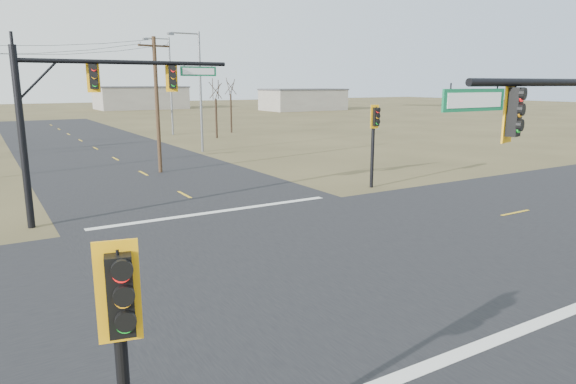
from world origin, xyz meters
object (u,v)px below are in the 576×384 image
object	(u,v)px
utility_pole_near	(157,103)
bare_tree_c	(215,89)
pedestal_signal_ne	(375,129)
pedestal_signal_sw	(122,323)
streetlight_b	(169,81)
mast_arm_far	(92,98)
bare_tree_d	(230,86)
streetlight_a	(198,86)

from	to	relation	value
utility_pole_near	bare_tree_c	bearing A→B (deg)	56.79
pedestal_signal_ne	bare_tree_c	xyz separation A→B (m)	(3.39, 30.66, 1.98)
pedestal_signal_ne	pedestal_signal_sw	size ratio (longest dim) A/B	1.17
streetlight_b	pedestal_signal_ne	bearing A→B (deg)	-108.70
utility_pole_near	streetlight_b	bearing A→B (deg)	69.85
bare_tree_c	streetlight_b	bearing A→B (deg)	118.03
streetlight_b	bare_tree_c	world-z (taller)	streetlight_b
utility_pole_near	bare_tree_c	distance (m)	22.79
mast_arm_far	streetlight_b	world-z (taller)	streetlight_b
pedestal_signal_sw	utility_pole_near	bearing A→B (deg)	84.56
pedestal_signal_sw	streetlight_b	world-z (taller)	streetlight_b
pedestal_signal_sw	bare_tree_d	world-z (taller)	bare_tree_d
mast_arm_far	bare_tree_d	world-z (taller)	mast_arm_far
bare_tree_c	pedestal_signal_ne	bearing A→B (deg)	-96.32
pedestal_signal_sw	streetlight_b	size ratio (longest dim) A/B	0.37
utility_pole_near	streetlight_b	distance (m)	26.85
utility_pole_near	mast_arm_far	bearing A→B (deg)	-119.87
mast_arm_far	streetlight_a	world-z (taller)	streetlight_a
pedestal_signal_sw	bare_tree_c	bearing A→B (deg)	78.03
bare_tree_d	pedestal_signal_ne	bearing A→B (deg)	-101.96
pedestal_signal_ne	pedestal_signal_sw	world-z (taller)	pedestal_signal_ne
bare_tree_d	mast_arm_far	bearing A→B (deg)	-123.22
mast_arm_far	pedestal_signal_ne	distance (m)	15.35
streetlight_a	pedestal_signal_ne	bearing A→B (deg)	-101.01
pedestal_signal_sw	bare_tree_d	distance (m)	58.37
streetlight_a	streetlight_b	size ratio (longest dim) A/B	0.93
mast_arm_far	utility_pole_near	xyz separation A→B (m)	(6.11, 10.64, -0.71)
streetlight_b	utility_pole_near	bearing A→B (deg)	-128.62
utility_pole_near	streetlight_a	distance (m)	11.02
mast_arm_far	utility_pole_near	bearing A→B (deg)	80.92
pedestal_signal_sw	utility_pole_near	world-z (taller)	utility_pole_near
pedestal_signal_ne	utility_pole_near	world-z (taller)	utility_pole_near
pedestal_signal_sw	streetlight_a	xyz separation A→B (m)	(15.68, 37.00, 2.76)
mast_arm_far	bare_tree_c	distance (m)	35.04
pedestal_signal_ne	streetlight_b	size ratio (longest dim) A/B	0.43
streetlight_a	bare_tree_c	bearing A→B (deg)	40.95
bare_tree_c	bare_tree_d	distance (m)	6.56
mast_arm_far	pedestal_signal_sw	bearing A→B (deg)	-79.37
streetlight_a	bare_tree_d	size ratio (longest dim) A/B	1.47
pedestal_signal_sw	mast_arm_far	bearing A→B (deg)	92.59
streetlight_a	bare_tree_c	world-z (taller)	streetlight_a
pedestal_signal_ne	streetlight_a	xyz separation A→B (m)	(-2.65, 20.47, 2.35)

